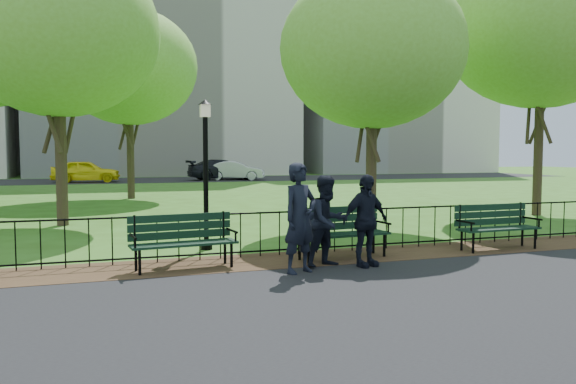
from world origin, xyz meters
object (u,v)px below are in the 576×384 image
object	(u,v)px
taxi	(86,171)
sedan_silver	(236,171)
person_mid	(328,221)
sedan_dark	(223,170)
park_bench_left_a	(183,235)
tree_near_w	(58,31)
park_bench_main	(329,226)
person_left	(300,218)
lamppost	(206,168)
tree_far_c	(129,67)
person_right	(365,221)
park_bench_right_a	(495,222)
tree_mid_e	(542,23)
tree_near_e	(372,50)

from	to	relation	value
taxi	sedan_silver	distance (m)	10.66
person_mid	sedan_dark	bearing A→B (deg)	62.33
person_mid	taxi	distance (m)	32.59
park_bench_left_a	taxi	xyz separation A→B (m)	(-2.31, 31.57, 0.19)
tree_near_w	sedan_silver	world-z (taller)	tree_near_w
park_bench_left_a	person_mid	distance (m)	2.60
park_bench_main	person_left	world-z (taller)	person_left
lamppost	tree_far_c	world-z (taller)	tree_far_c
person_right	person_mid	bearing A→B (deg)	149.31
lamppost	person_left	distance (m)	3.18
park_bench_main	person_right	bearing A→B (deg)	-71.62
person_right	sedan_dark	xyz separation A→B (m)	(4.35, 32.99, -0.06)
park_bench_right_a	tree_mid_e	bearing A→B (deg)	39.73
tree_near_w	person_left	distance (m)	10.24
park_bench_main	tree_mid_e	bearing A→B (deg)	21.76
lamppost	person_mid	distance (m)	3.21
taxi	sedan_silver	bearing A→B (deg)	-86.32
tree_near_e	sedan_silver	size ratio (longest dim) A/B	1.60
park_bench_left_a	person_right	distance (m)	3.28
park_bench_main	lamppost	size ratio (longest dim) A/B	0.62
person_left	person_mid	xyz separation A→B (m)	(0.65, 0.34, -0.12)
park_bench_left_a	tree_far_c	size ratio (longest dim) A/B	0.23
tree_near_w	taxi	bearing A→B (deg)	89.78
lamppost	tree_mid_e	distance (m)	12.84
park_bench_main	sedan_dark	world-z (taller)	sedan_dark
tree_far_c	taxi	bearing A→B (deg)	98.40
person_left	person_right	world-z (taller)	person_left
tree_near_e	sedan_dark	bearing A→B (deg)	86.24
tree_near_w	person_left	xyz separation A→B (m)	(4.26, -8.15, -4.50)
person_mid	sedan_dark	xyz separation A→B (m)	(5.00, 32.78, -0.05)
park_bench_main	tree_near_w	xyz separation A→B (m)	(-5.19, 7.21, 4.79)
park_bench_right_a	tree_near_e	bearing A→B (deg)	102.12
park_bench_right_a	tree_far_c	distance (m)	18.45
tree_far_c	person_left	xyz separation A→B (m)	(1.90, -17.27, -4.93)
park_bench_left_a	tree_near_e	world-z (taller)	tree_near_e
tree_near_w	person_right	distance (m)	10.79
lamppost	tree_near_w	xyz separation A→B (m)	(-3.16, 5.27, 3.72)
lamppost	sedan_silver	world-z (taller)	lamppost
tree_near_w	person_mid	distance (m)	10.31
park_bench_main	tree_far_c	bearing A→B (deg)	93.75
park_bench_main	park_bench_right_a	bearing A→B (deg)	-6.72
park_bench_left_a	person_right	xyz separation A→B (m)	(3.15, -0.88, 0.24)
lamppost	tree_near_e	size ratio (longest dim) A/B	0.46
person_right	tree_far_c	bearing A→B (deg)	87.52
lamppost	tree_far_c	distance (m)	15.00
person_left	person_right	xyz separation A→B (m)	(1.30, 0.13, -0.11)
park_bench_right_a	person_mid	distance (m)	4.14
person_left	park_bench_right_a	bearing A→B (deg)	-12.57
sedan_dark	tree_near_w	bearing A→B (deg)	153.51
park_bench_main	taxi	world-z (taller)	taxi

